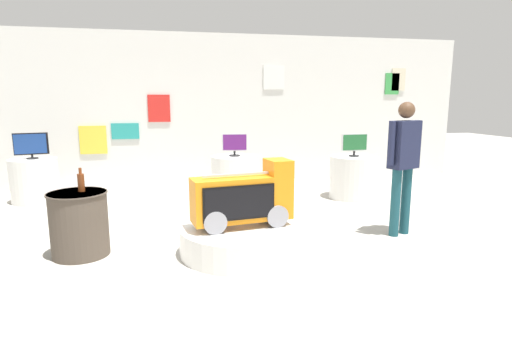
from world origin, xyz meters
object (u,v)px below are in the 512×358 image
(main_display_pedestal, at_px, (242,239))
(display_pedestal_right_rear, at_px, (353,177))
(tv_on_center_rear, at_px, (235,144))
(side_table_round, at_px, (79,223))
(novelty_firetruck_tv, at_px, (244,200))
(bottle_on_side_table, at_px, (81,182))
(tv_on_right_rear, at_px, (355,144))
(display_pedestal_center_rear, at_px, (235,177))
(tv_on_left_rear, at_px, (31,145))
(shopper_browsing_near_truck, at_px, (403,158))
(display_pedestal_left_rear, at_px, (35,180))

(main_display_pedestal, height_order, display_pedestal_right_rear, display_pedestal_right_rear)
(tv_on_center_rear, distance_m, side_table_round, 3.30)
(novelty_firetruck_tv, bearing_deg, bottle_on_side_table, 169.16)
(tv_on_right_rear, height_order, bottle_on_side_table, tv_on_right_rear)
(novelty_firetruck_tv, bearing_deg, display_pedestal_right_rear, 44.10)
(display_pedestal_center_rear, relative_size, display_pedestal_right_rear, 1.00)
(tv_on_center_rear, bearing_deg, display_pedestal_center_rear, 96.49)
(tv_on_right_rear, bearing_deg, side_table_round, -154.40)
(novelty_firetruck_tv, height_order, display_pedestal_right_rear, novelty_firetruck_tv)
(tv_on_right_rear, relative_size, side_table_round, 0.68)
(main_display_pedestal, xyz_separation_m, display_pedestal_center_rear, (0.35, 2.75, 0.22))
(main_display_pedestal, relative_size, display_pedestal_right_rear, 1.72)
(tv_on_left_rear, distance_m, display_pedestal_right_rear, 5.50)
(display_pedestal_right_rear, relative_size, shopper_browsing_near_truck, 0.48)
(display_pedestal_left_rear, height_order, side_table_round, display_pedestal_left_rear)
(main_display_pedestal, xyz_separation_m, display_pedestal_left_rear, (-3.03, 3.09, 0.22))
(novelty_firetruck_tv, bearing_deg, tv_on_left_rear, 134.60)
(tv_on_center_rear, bearing_deg, tv_on_right_rear, -12.70)
(tv_on_left_rear, relative_size, side_table_round, 0.72)
(side_table_round, height_order, bottle_on_side_table, bottle_on_side_table)
(display_pedestal_center_rear, relative_size, side_table_round, 1.14)
(novelty_firetruck_tv, xyz_separation_m, side_table_round, (-1.80, 0.29, -0.24))
(side_table_round, bearing_deg, display_pedestal_center_rear, 49.15)
(tv_on_right_rear, bearing_deg, display_pedestal_left_rear, 171.50)
(novelty_firetruck_tv, distance_m, bottle_on_side_table, 1.80)
(display_pedestal_center_rear, bearing_deg, main_display_pedestal, -97.17)
(side_table_round, bearing_deg, tv_on_right_rear, 25.60)
(tv_on_left_rear, relative_size, tv_on_right_rear, 1.06)
(display_pedestal_left_rear, relative_size, display_pedestal_center_rear, 0.92)
(display_pedestal_right_rear, bearing_deg, novelty_firetruck_tv, -135.90)
(tv_on_left_rear, bearing_deg, shopper_browsing_near_truck, -29.14)
(novelty_firetruck_tv, distance_m, display_pedestal_center_rear, 2.78)
(tv_on_center_rear, distance_m, display_pedestal_right_rear, 2.17)
(bottle_on_side_table, relative_size, shopper_browsing_near_truck, 0.16)
(tv_on_center_rear, bearing_deg, display_pedestal_left_rear, 174.09)
(tv_on_right_rear, xyz_separation_m, side_table_round, (-4.17, -2.00, -0.60))
(novelty_firetruck_tv, xyz_separation_m, bottle_on_side_table, (-1.76, 0.34, 0.21))
(display_pedestal_left_rear, bearing_deg, shopper_browsing_near_truck, -29.18)
(shopper_browsing_near_truck, bearing_deg, display_pedestal_left_rear, 150.82)
(tv_on_left_rear, bearing_deg, tv_on_right_rear, -8.45)
(display_pedestal_right_rear, relative_size, bottle_on_side_table, 3.09)
(main_display_pedestal, xyz_separation_m, novelty_firetruck_tv, (0.02, -0.00, 0.46))
(display_pedestal_center_rear, relative_size, tv_on_center_rear, 1.85)
(main_display_pedestal, relative_size, display_pedestal_center_rear, 1.72)
(novelty_firetruck_tv, distance_m, tv_on_left_rear, 4.36)
(tv_on_left_rear, relative_size, bottle_on_side_table, 1.96)
(main_display_pedestal, height_order, tv_on_left_rear, tv_on_left_rear)
(novelty_firetruck_tv, distance_m, tv_on_center_rear, 2.79)
(novelty_firetruck_tv, bearing_deg, shopper_browsing_near_truck, 6.48)
(shopper_browsing_near_truck, bearing_deg, main_display_pedestal, -173.67)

